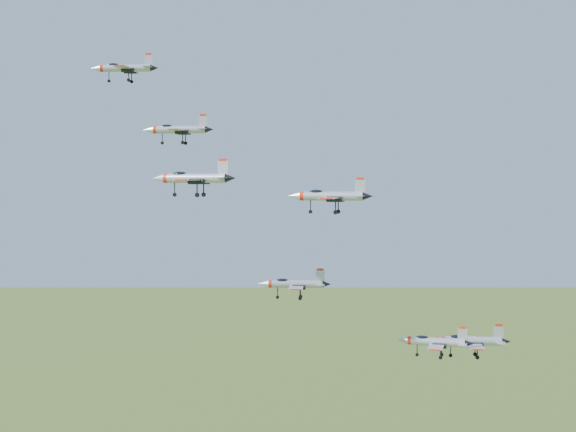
# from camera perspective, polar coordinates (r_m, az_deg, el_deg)

# --- Properties ---
(jet_lead) EXTENTS (12.24, 10.23, 3.27)m
(jet_lead) POSITION_cam_1_polar(r_m,az_deg,el_deg) (147.20, -11.61, 10.27)
(jet_lead) COLOR #ABB0B8
(jet_left_high) EXTENTS (11.64, 9.67, 3.11)m
(jet_left_high) POSITION_cam_1_polar(r_m,az_deg,el_deg) (131.39, -7.87, 6.12)
(jet_left_high) COLOR #ABB0B8
(jet_right_high) EXTENTS (12.68, 10.52, 3.39)m
(jet_right_high) POSITION_cam_1_polar(r_m,az_deg,el_deg) (112.67, -6.82, 2.71)
(jet_right_high) COLOR #ABB0B8
(jet_left_low) EXTENTS (13.73, 11.32, 3.68)m
(jet_left_low) POSITION_cam_1_polar(r_m,az_deg,el_deg) (126.99, 2.92, 1.45)
(jet_left_low) COLOR #ABB0B8
(jet_right_low) EXTENTS (10.69, 8.94, 2.86)m
(jet_right_low) POSITION_cam_1_polar(r_m,az_deg,el_deg) (116.74, 0.38, -4.84)
(jet_right_low) COLOR #ABB0B8
(jet_trail) EXTENTS (11.43, 9.45, 3.06)m
(jet_trail) POSITION_cam_1_polar(r_m,az_deg,el_deg) (122.29, 10.33, -8.77)
(jet_trail) COLOR #ABB0B8
(jet_extra) EXTENTS (13.09, 10.90, 3.50)m
(jet_extra) POSITION_cam_1_polar(r_m,az_deg,el_deg) (133.36, 12.72, -8.64)
(jet_extra) COLOR #ABB0B8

